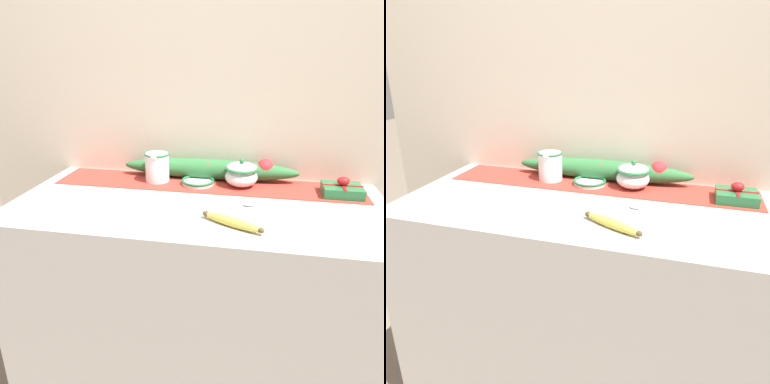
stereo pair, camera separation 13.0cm
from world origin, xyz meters
The scene contains 10 objects.
countertop centered at (0.00, 0.00, 0.45)m, with size 1.34×0.63×0.89m, color #B7B2AD.
back_wall centered at (0.00, 0.33, 1.20)m, with size 2.14×0.04×2.40m, color beige.
table_runner centered at (0.00, 0.19, 0.89)m, with size 1.23×0.22×0.00m, color #B23328.
cream_pitcher centered at (-0.21, 0.20, 0.96)m, with size 0.10×0.12×0.12m.
sugar_bowl centered at (0.14, 0.19, 0.94)m, with size 0.13×0.13×0.11m.
small_dish centered at (-0.03, 0.19, 0.91)m, with size 0.13×0.13×0.02m.
banana centered at (0.14, -0.18, 0.91)m, with size 0.21×0.12×0.03m.
spoon centered at (0.17, 0.00, 0.90)m, with size 0.16×0.03×0.01m.
gift_box centered at (0.52, 0.16, 0.92)m, with size 0.14×0.12×0.07m.
poinsettia_garland centered at (0.01, 0.26, 0.94)m, with size 0.74×0.09×0.10m.
Camera 2 is at (0.34, -1.20, 1.40)m, focal length 35.00 mm.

